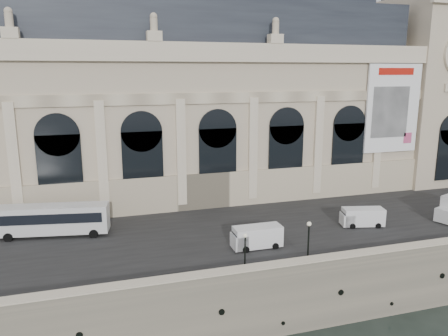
{
  "coord_description": "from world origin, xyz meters",
  "views": [
    {
      "loc": [
        -19.98,
        -33.49,
        24.42
      ],
      "look_at": [
        -3.07,
        22.0,
        11.54
      ],
      "focal_mm": 35.0,
      "sensor_mm": 36.0,
      "label": 1
    }
  ],
  "objects_px": {
    "bus_left": "(53,219)",
    "lamp_left": "(245,253)",
    "van_c": "(360,217)",
    "van_b": "(255,237)",
    "lamp_right": "(308,243)"
  },
  "relations": [
    {
      "from": "bus_left",
      "to": "lamp_left",
      "type": "bearing_deg",
      "value": -40.26
    },
    {
      "from": "van_b",
      "to": "van_c",
      "type": "relative_size",
      "value": 1.0
    },
    {
      "from": "lamp_left",
      "to": "lamp_right",
      "type": "xyz_separation_m",
      "value": [
        6.53,
        0.01,
        0.23
      ]
    },
    {
      "from": "bus_left",
      "to": "van_c",
      "type": "bearing_deg",
      "value": -11.8
    },
    {
      "from": "lamp_left",
      "to": "lamp_right",
      "type": "bearing_deg",
      "value": 0.05
    },
    {
      "from": "bus_left",
      "to": "lamp_left",
      "type": "height_order",
      "value": "lamp_left"
    },
    {
      "from": "van_c",
      "to": "lamp_right",
      "type": "bearing_deg",
      "value": -145.35
    },
    {
      "from": "bus_left",
      "to": "lamp_left",
      "type": "relative_size",
      "value": 3.26
    },
    {
      "from": "bus_left",
      "to": "van_c",
      "type": "distance_m",
      "value": 36.13
    },
    {
      "from": "van_c",
      "to": "lamp_right",
      "type": "distance_m",
      "value": 13.48
    },
    {
      "from": "bus_left",
      "to": "van_b",
      "type": "height_order",
      "value": "bus_left"
    },
    {
      "from": "bus_left",
      "to": "van_b",
      "type": "relative_size",
      "value": 2.34
    },
    {
      "from": "van_c",
      "to": "lamp_left",
      "type": "bearing_deg",
      "value": -156.49
    },
    {
      "from": "lamp_left",
      "to": "lamp_right",
      "type": "distance_m",
      "value": 6.53
    },
    {
      "from": "bus_left",
      "to": "lamp_right",
      "type": "distance_m",
      "value": 28.57
    }
  ]
}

